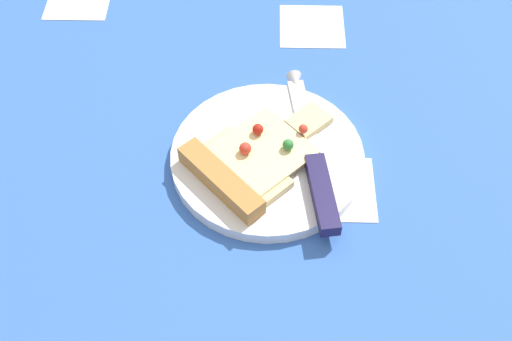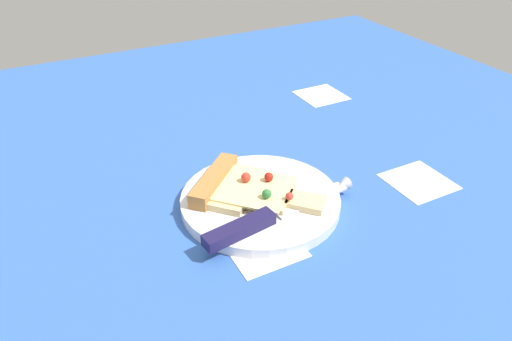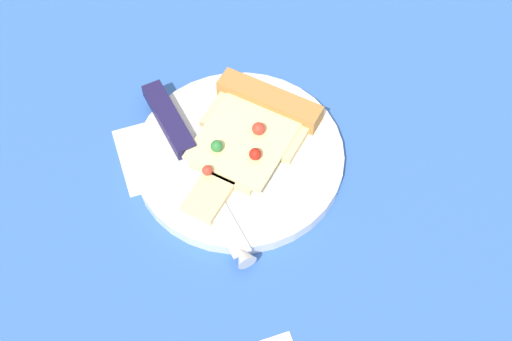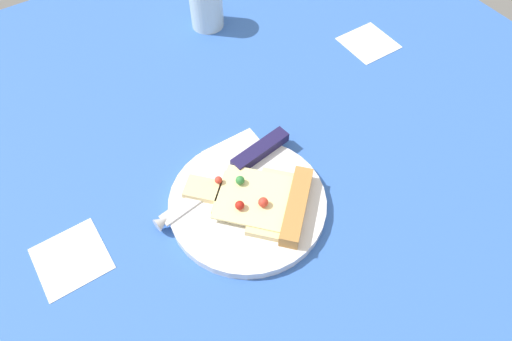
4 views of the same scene
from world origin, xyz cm
name	(u,v)px [view 4 (image 4 of 4)]	position (x,y,z in cm)	size (l,w,h in cm)	color
ground_plane	(240,246)	(0.01, 0.01, -1.50)	(142.15, 142.15, 3.00)	#3360B7
plate	(247,203)	(4.12, -3.90, 0.79)	(22.49, 22.49, 1.59)	silver
pizza_slice	(265,201)	(2.25, -5.65, 2.40)	(18.02, 17.60, 2.70)	beige
knife	(237,167)	(9.48, -5.57, 2.19)	(5.59, 24.05, 2.45)	silver
drinking_glass	(206,4)	(43.64, -19.99, 4.57)	(6.30, 6.30, 9.14)	silver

